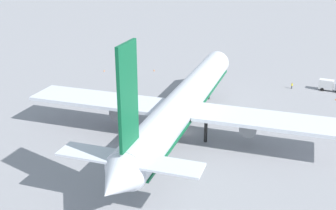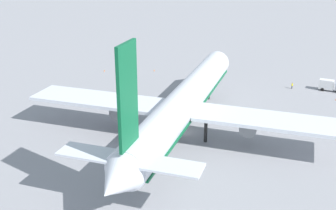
{
  "view_description": "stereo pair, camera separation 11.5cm",
  "coord_description": "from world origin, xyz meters",
  "views": [
    {
      "loc": [
        -74.95,
        -33.49,
        37.98
      ],
      "look_at": [
        -0.45,
        3.97,
        5.82
      ],
      "focal_mm": 44.22,
      "sensor_mm": 36.0,
      "label": 1
    },
    {
      "loc": [
        -74.9,
        -33.59,
        37.98
      ],
      "look_at": [
        -0.45,
        3.97,
        5.82
      ],
      "focal_mm": 44.22,
      "sensor_mm": 36.0,
      "label": 2
    }
  ],
  "objects": [
    {
      "name": "airliner",
      "position": [
        -1.31,
        -0.15,
        7.36
      ],
      "size": [
        74.96,
        68.06,
        26.05
      ],
      "color": "silver",
      "rests_on": "ground"
    },
    {
      "name": "traffic_cone_1",
      "position": [
        30.88,
        42.91,
        0.28
      ],
      "size": [
        0.36,
        0.36,
        0.55
      ],
      "primitive_type": "cone",
      "color": "orange",
      "rests_on": "ground"
    },
    {
      "name": "service_truck_4",
      "position": [
        43.31,
        -24.64,
        1.66
      ],
      "size": [
        2.43,
        6.24,
        3.1
      ],
      "color": "#999EA5",
      "rests_on": "ground"
    },
    {
      "name": "traffic_cone_0",
      "position": [
        36.08,
        -27.19,
        0.28
      ],
      "size": [
        0.36,
        0.36,
        0.55
      ],
      "primitive_type": "cone",
      "color": "orange",
      "rests_on": "ground"
    },
    {
      "name": "ground_plane",
      "position": [
        0.0,
        0.0,
        0.0
      ],
      "size": [
        600.0,
        600.0,
        0.0
      ],
      "primitive_type": "plane",
      "color": "gray"
    },
    {
      "name": "ground_worker_4",
      "position": [
        40.52,
        -14.89,
        0.88
      ],
      "size": [
        0.49,
        0.49,
        1.74
      ],
      "color": "#3F3F47",
      "rests_on": "ground"
    },
    {
      "name": "traffic_cone_3",
      "position": [
        38.48,
        28.64,
        0.28
      ],
      "size": [
        0.36,
        0.36,
        0.55
      ],
      "primitive_type": "cone",
      "color": "orange",
      "rests_on": "ground"
    }
  ]
}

